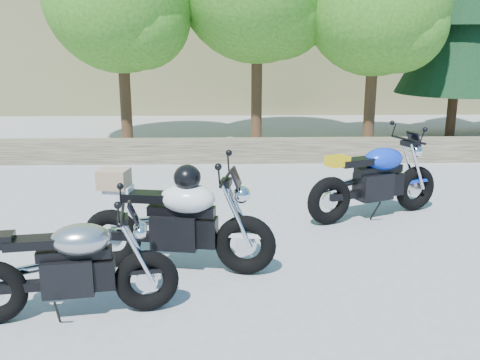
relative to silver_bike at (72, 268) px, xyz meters
name	(u,v)px	position (x,y,z in m)	size (l,w,h in m)	color
ground	(226,258)	(1.50, 1.43, -0.51)	(90.00, 90.00, 0.00)	gray
stone_wall	(226,151)	(1.50, 6.93, -0.26)	(22.00, 0.55, 0.50)	#493B31
tree_decid_right	(381,3)	(5.21, 8.37, 2.99)	(3.54, 3.54, 5.41)	#382314
silver_bike	(72,268)	(0.00, 0.00, 0.00)	(2.10, 0.66, 1.05)	black
white_bike	(176,219)	(0.92, 1.09, 0.12)	(2.33, 0.75, 1.29)	black
blue_bike	(376,181)	(3.79, 2.99, 0.06)	(2.24, 1.12, 1.19)	black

